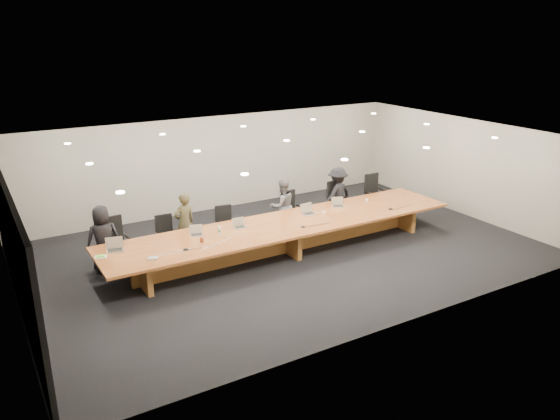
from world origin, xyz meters
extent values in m
plane|color=black|center=(0.00, 0.00, 0.00)|extent=(12.00, 12.00, 0.00)
cube|color=silver|center=(0.00, 4.00, 1.40)|extent=(12.00, 0.02, 2.80)
cube|color=black|center=(-5.94, 0.00, 1.37)|extent=(0.08, 7.84, 2.74)
cube|color=brown|center=(0.00, 0.00, 0.72)|extent=(9.00, 1.80, 0.06)
cube|color=brown|center=(0.00, 0.00, 0.34)|extent=(7.65, 0.15, 0.69)
cube|color=brown|center=(-3.60, 0.00, 0.34)|extent=(0.12, 1.26, 0.69)
cube|color=brown|center=(0.00, 0.00, 0.34)|extent=(0.12, 1.26, 0.69)
cube|color=brown|center=(3.60, 0.00, 0.34)|extent=(0.12, 1.26, 0.69)
imported|color=black|center=(-4.06, 1.20, 0.76)|extent=(0.75, 0.49, 1.52)
imported|color=#36311D|center=(-2.11, 1.28, 0.75)|extent=(0.60, 0.44, 1.50)
imported|color=#545356|center=(0.63, 1.25, 0.73)|extent=(0.73, 0.58, 1.46)
imported|color=black|center=(2.45, 1.27, 0.77)|extent=(1.09, 0.78, 1.54)
cylinder|color=silver|center=(-1.70, 0.12, 0.85)|extent=(0.07, 0.07, 0.19)
cylinder|color=maroon|center=(-2.23, -0.10, 0.80)|extent=(0.09, 0.09, 0.10)
cone|color=white|center=(1.15, 0.08, 0.79)|extent=(0.09, 0.09, 0.09)
cone|color=white|center=(2.76, 0.35, 0.79)|extent=(0.09, 0.09, 0.08)
cube|color=silver|center=(-4.35, 0.19, 0.76)|extent=(0.27, 0.23, 0.01)
cube|color=#67CF37|center=(-4.35, 0.19, 0.78)|extent=(0.19, 0.13, 0.03)
cube|color=silver|center=(-3.46, -0.44, 0.77)|extent=(0.24, 0.22, 0.03)
cone|color=black|center=(-2.70, -0.33, 0.77)|extent=(0.18, 0.18, 0.03)
cone|color=black|center=(0.20, -0.43, 0.77)|extent=(0.14, 0.14, 0.03)
cone|color=black|center=(2.89, -0.46, 0.77)|extent=(0.17, 0.17, 0.03)
camera|label=1|loc=(-6.41, -10.58, 5.24)|focal=35.00mm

